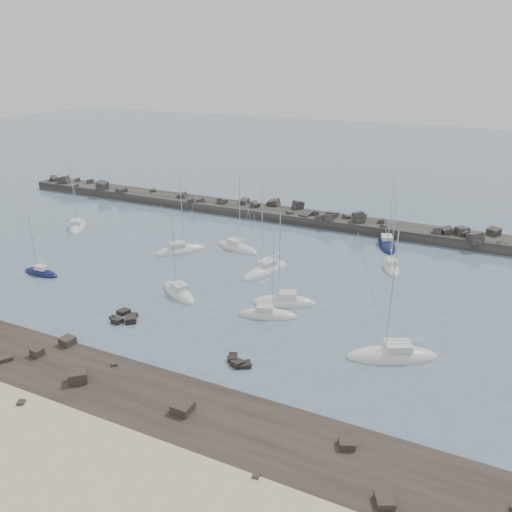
{
  "coord_description": "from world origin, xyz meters",
  "views": [
    {
      "loc": [
        34.84,
        -51.9,
        31.02
      ],
      "look_at": [
        5.09,
        12.0,
        2.45
      ],
      "focal_mm": 35.0,
      "sensor_mm": 36.0,
      "label": 1
    }
  ],
  "objects": [
    {
      "name": "sailboat_9",
      "position": [
        13.13,
        3.65,
        0.15
      ],
      "size": [
        8.89,
        5.54,
        13.62
      ],
      "color": "silver",
      "rests_on": "ground"
    },
    {
      "name": "rock_shelf",
      "position": [
        0.05,
        -21.97,
        0.01
      ],
      "size": [
        140.0,
        12.35,
        1.87
      ],
      "color": "black",
      "rests_on": "ground"
    },
    {
      "name": "sailboat_8",
      "position": [
        21.19,
        31.54,
        0.14
      ],
      "size": [
        5.51,
        9.28,
        14.03
      ],
      "color": "#0F1842",
      "rests_on": "ground"
    },
    {
      "name": "sailboat_3",
      "position": [
        -9.98,
        13.84,
        0.15
      ],
      "size": [
        7.86,
        8.61,
        14.16
      ],
      "color": "silver",
      "rests_on": "ground"
    },
    {
      "name": "sailboat_10",
      "position": [
        23.75,
        22.08,
        0.13
      ],
      "size": [
        4.84,
        8.11,
        12.27
      ],
      "color": "silver",
      "rests_on": "ground"
    },
    {
      "name": "ground",
      "position": [
        0.0,
        0.0,
        0.0
      ],
      "size": [
        400.0,
        400.0,
        0.0
      ],
      "primitive_type": "plane",
      "color": "slate",
      "rests_on": "ground"
    },
    {
      "name": "breakwater",
      "position": [
        -7.19,
        37.97,
        0.32
      ],
      "size": [
        115.0,
        7.78,
        5.34
      ],
      "color": "#2C2A27",
      "rests_on": "ground"
    },
    {
      "name": "sailboat_6",
      "position": [
        6.63,
        12.15,
        0.15
      ],
      "size": [
        5.86,
        9.89,
        15.0
      ],
      "color": "silver",
      "rests_on": "ground"
    },
    {
      "name": "sailboat_2",
      "position": [
        -24.03,
        -2.95,
        0.14
      ],
      "size": [
        6.47,
        2.03,
        10.44
      ],
      "color": "#0F1842",
      "rests_on": "ground"
    },
    {
      "name": "sailboat_4",
      "position": [
        -1.78,
        19.05,
        0.14
      ],
      "size": [
        9.14,
        4.73,
        13.83
      ],
      "color": "silver",
      "rests_on": "ground"
    },
    {
      "name": "sailboat_1",
      "position": [
        -34.86,
        16.19,
        0.14
      ],
      "size": [
        6.96,
        8.65,
        13.64
      ],
      "color": "silver",
      "rests_on": "ground"
    },
    {
      "name": "sailboat_7",
      "position": [
        12.54,
        -0.42,
        0.13
      ],
      "size": [
        7.93,
        4.57,
        12.04
      ],
      "color": "silver",
      "rests_on": "ground"
    },
    {
      "name": "sailboat_5",
      "position": [
        -1.3,
        0.14,
        0.15
      ],
      "size": [
        8.36,
        6.39,
        13.13
      ],
      "color": "silver",
      "rests_on": "ground"
    },
    {
      "name": "sailboat_11",
      "position": [
        28.73,
        -3.2,
        0.15
      ],
      "size": [
        10.48,
        7.23,
        15.95
      ],
      "color": "silver",
      "rests_on": "ground"
    },
    {
      "name": "rock_cluster_near",
      "position": [
        -3.41,
        -8.69,
        0.01
      ],
      "size": [
        4.17,
        3.72,
        1.46
      ],
      "color": "black",
      "rests_on": "ground"
    },
    {
      "name": "rock_cluster_far",
      "position": [
        14.02,
        -11.45,
        0.03
      ],
      "size": [
        3.44,
        2.73,
        1.31
      ],
      "color": "black",
      "rests_on": "ground"
    }
  ]
}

